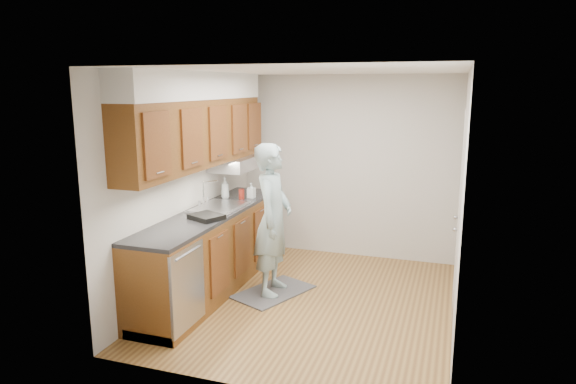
% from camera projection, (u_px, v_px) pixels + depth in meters
% --- Properties ---
extents(floor, '(3.50, 3.50, 0.00)m').
position_uv_depth(floor, '(311.00, 302.00, 5.69)').
color(floor, olive).
rests_on(floor, ground).
extents(ceiling, '(3.50, 3.50, 0.00)m').
position_uv_depth(ceiling, '(313.00, 71.00, 5.18)').
color(ceiling, white).
rests_on(ceiling, wall_left).
extents(wall_left, '(0.02, 3.50, 2.50)m').
position_uv_depth(wall_left, '(187.00, 183.00, 5.90)').
color(wall_left, beige).
rests_on(wall_left, floor).
extents(wall_right, '(0.02, 3.50, 2.50)m').
position_uv_depth(wall_right, '(461.00, 201.00, 4.97)').
color(wall_right, beige).
rests_on(wall_right, floor).
extents(wall_back, '(3.00, 0.02, 2.50)m').
position_uv_depth(wall_back, '(347.00, 167.00, 7.06)').
color(wall_back, beige).
rests_on(wall_back, floor).
extents(counter, '(0.64, 2.80, 1.30)m').
position_uv_depth(counter, '(212.00, 249.00, 5.96)').
color(counter, brown).
rests_on(counter, floor).
extents(upper_cabinets, '(0.47, 2.80, 1.21)m').
position_uv_depth(upper_cabinets, '(200.00, 122.00, 5.75)').
color(upper_cabinets, brown).
rests_on(upper_cabinets, wall_left).
extents(closet_door, '(0.02, 1.22, 2.05)m').
position_uv_depth(closet_door, '(458.00, 216.00, 5.30)').
color(closet_door, silver).
rests_on(closet_door, wall_right).
extents(floor_mat, '(0.87, 1.06, 0.02)m').
position_uv_depth(floor_mat, '(273.00, 292.00, 5.94)').
color(floor_mat, '#555658').
rests_on(floor_mat, floor).
extents(person, '(0.50, 0.71, 1.95)m').
position_uv_depth(person, '(273.00, 210.00, 5.74)').
color(person, '#89A4A7').
rests_on(person, floor_mat).
extents(soap_bottle_a, '(0.12, 0.12, 0.27)m').
position_uv_depth(soap_bottle_a, '(225.00, 188.00, 6.53)').
color(soap_bottle_a, silver).
rests_on(soap_bottle_a, counter).
extents(soap_bottle_b, '(0.09, 0.09, 0.20)m').
position_uv_depth(soap_bottle_b, '(251.00, 190.00, 6.55)').
color(soap_bottle_b, silver).
rests_on(soap_bottle_b, counter).
extents(soda_can, '(0.09, 0.09, 0.13)m').
position_uv_depth(soda_can, '(242.00, 194.00, 6.50)').
color(soda_can, '#AF2B1E').
rests_on(soda_can, counter).
extents(dish_rack, '(0.42, 0.39, 0.05)m').
position_uv_depth(dish_rack, '(207.00, 217.00, 5.52)').
color(dish_rack, black).
rests_on(dish_rack, counter).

